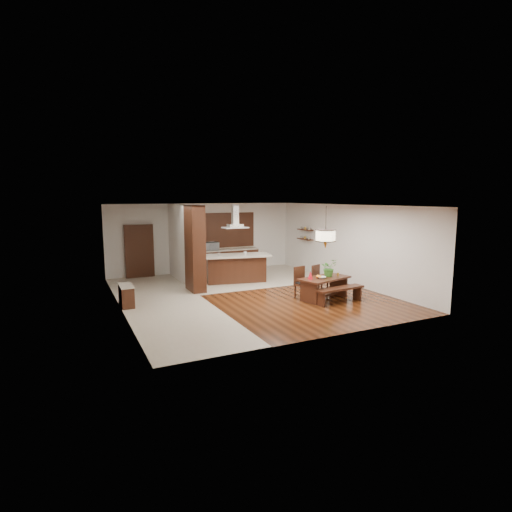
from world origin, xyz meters
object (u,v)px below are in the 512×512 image
pendant_lantern (326,228)px  kitchen_island (236,268)px  dining_bench (340,295)px  island_cup (245,253)px  fruit_bowl (321,278)px  dining_chair_right (320,280)px  microwave (211,246)px  hallway_console (126,296)px  foliage_plant (329,268)px  dining_table (324,283)px  range_hood (235,216)px  dining_chair_left (303,283)px

pendant_lantern → kitchen_island: (-1.50, 3.56, -1.71)m
dining_bench → island_cup: size_ratio=13.42×
fruit_bowl → pendant_lantern: bearing=28.7°
island_cup → dining_chair_right: bearing=-64.1°
microwave → island_cup: bearing=-75.0°
hallway_console → foliage_plant: 6.19m
fruit_bowl → microwave: (-1.49, 5.90, 0.40)m
dining_bench → microwave: (-1.84, 6.37, 0.88)m
dining_chair_right → fruit_bowl: 0.87m
dining_table → dining_chair_right: (0.26, 0.60, -0.03)m
dining_chair_right → island_cup: size_ratio=7.64×
foliage_plant → island_cup: bearing=111.5°
island_cup → dining_bench: bearing=-72.3°
range_hood → microwave: bearing=94.5°
hallway_console → microwave: size_ratio=1.45×
hallway_console → fruit_bowl: 5.85m
hallway_console → dining_chair_left: dining_chair_left is taller
dining_chair_right → foliage_plant: (-0.06, -0.52, 0.49)m
kitchen_island → microwave: 2.31m
foliage_plant → range_hood: bearing=116.1°
dining_table → kitchen_island: size_ratio=0.68×
dining_bench → dining_chair_right: bearing=84.9°
dining_chair_left → foliage_plant: (0.74, -0.30, 0.47)m
dining_chair_left → kitchen_island: 3.33m
dining_bench → kitchen_island: (-1.66, 4.14, 0.30)m
dining_chair_right → pendant_lantern: (-0.26, -0.60, 1.77)m
island_cup → microwave: 2.37m
fruit_bowl → microwave: microwave is taller
pendant_lantern → foliage_plant: bearing=19.7°
foliage_plant → pendant_lantern: bearing=-160.3°
dining_chair_right → range_hood: range_hood is taller
microwave → dining_chair_right: bearing=-67.7°
dining_table → dining_chair_left: size_ratio=1.83×
dining_bench → range_hood: size_ratio=1.86×
dining_bench → island_cup: island_cup is taller
dining_chair_left → dining_bench: bearing=-62.8°
hallway_console → dining_chair_right: 6.09m
range_hood → microwave: range_hood is taller
dining_chair_left → pendant_lantern: (0.53, -0.38, 1.75)m
foliage_plant → island_cup: size_ratio=4.46×
dining_bench → foliage_plant: size_ratio=3.01×
dining_chair_left → range_hood: 3.87m
dining_chair_right → fruit_bowl: size_ratio=3.63×
hallway_console → pendant_lantern: (5.70, -1.83, 1.93)m
dining_table → pendant_lantern: bearing=180.0°
dining_chair_right → range_hood: 3.99m
dining_bench → kitchen_island: kitchen_island is taller
dining_table → range_hood: size_ratio=2.02×
hallway_console → dining_chair_left: (5.16, -1.45, 0.18)m
dining_bench → dining_chair_left: dining_chair_left is taller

